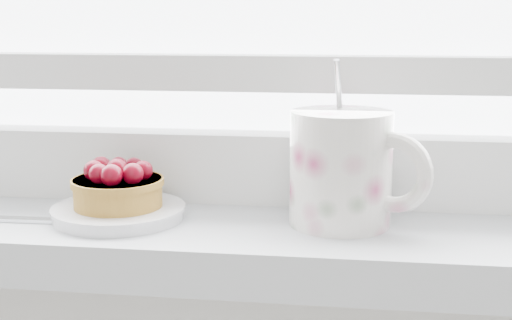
% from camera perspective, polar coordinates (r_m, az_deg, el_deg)
% --- Properties ---
extents(saucer, '(0.12, 0.12, 0.01)m').
position_cam_1_polar(saucer, '(0.68, -10.92, -4.14)').
color(saucer, silver).
rests_on(saucer, windowsill).
extents(raspberry_tart, '(0.09, 0.09, 0.04)m').
position_cam_1_polar(raspberry_tart, '(0.67, -11.02, -2.06)').
color(raspberry_tart, '#8F621F').
rests_on(raspberry_tart, saucer).
extents(floral_mug, '(0.14, 0.12, 0.15)m').
position_cam_1_polar(floral_mug, '(0.64, 7.09, -0.51)').
color(floral_mug, silver).
rests_on(floral_mug, windowsill).
extents(fork, '(0.21, 0.03, 0.00)m').
position_cam_1_polar(fork, '(0.68, -16.24, -4.66)').
color(fork, silver).
rests_on(fork, windowsill).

